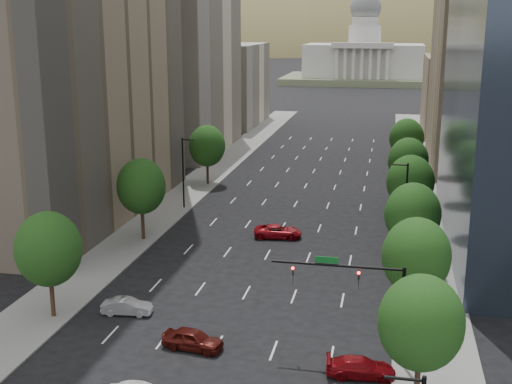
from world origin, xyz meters
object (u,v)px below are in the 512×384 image
Objects in this scene: car_red_near at (361,367)px; traffic_signal at (366,290)px; car_red_far at (278,231)px; car_maroon at (193,339)px; car_silver at (127,306)px; capitol at (364,60)px.

traffic_signal is at bearing -7.03° from car_red_near.
car_red_far is at bearing 112.09° from traffic_signal.
car_silver is (-6.91, 4.67, -0.10)m from car_maroon.
capitol reaches higher than car_maroon.
car_red_far is at bearing 14.43° from car_red_near.
car_silver is at bearing 66.13° from car_red_near.
capitol is 220.77m from car_maroon.
car_maroon reaches higher than car_red_far.
car_red_near is at bearing -91.20° from traffic_signal.
traffic_signal is 2.04× the size of car_maroon.
capitol reaches higher than car_red_near.
car_silver is at bearing 151.58° from car_red_far.
car_maroon reaches higher than car_red_near.
car_silver is at bearing 168.83° from traffic_signal.
car_red_far is at bearing 4.04° from car_maroon.
car_red_near is at bearing -87.30° from capitol.
car_maroon is 0.86× the size of car_red_far.
car_maroon is (-1.57, -220.62, -7.82)m from capitol.
car_red_near is (10.48, -222.13, -7.91)m from capitol.
car_red_near is 0.89× the size of car_red_far.
car_red_near is at bearing -115.22° from car_silver.
car_red_near is (-0.05, -2.42, -4.51)m from traffic_signal.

